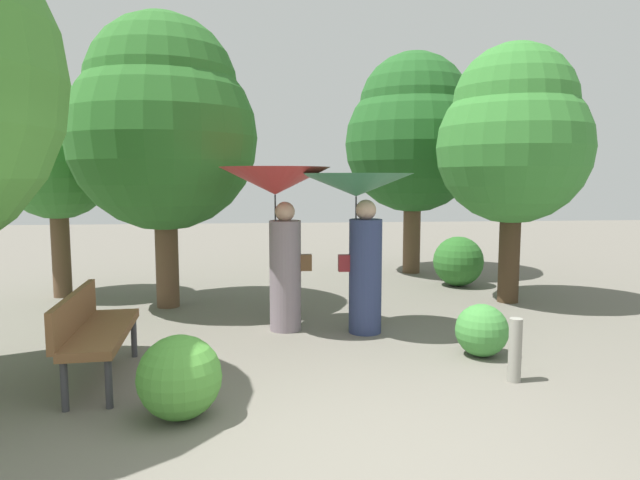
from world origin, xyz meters
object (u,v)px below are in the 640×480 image
object	(u,v)px
person_right	(359,213)
path_marker_post	(515,350)
park_bench	(93,327)
person_left	(278,206)
tree_mid_right	(414,132)
tree_near_right	(514,135)
tree_near_left	(163,122)
tree_mid_left	(56,153)

from	to	relation	value
person_right	path_marker_post	size ratio (longest dim) A/B	3.24
person_right	park_bench	size ratio (longest dim) A/B	1.26
person_left	tree_mid_right	world-z (taller)	tree_mid_right
park_bench	path_marker_post	xyz separation A→B (m)	(3.87, -0.40, -0.21)
tree_mid_right	tree_near_right	bearing A→B (deg)	-74.23
park_bench	tree_mid_right	world-z (taller)	tree_mid_right
tree_near_left	path_marker_post	distance (m)	5.56
person_right	park_bench	world-z (taller)	person_right
person_left	tree_mid_right	bearing A→B (deg)	-32.61
tree_mid_right	park_bench	bearing A→B (deg)	-128.93
park_bench	path_marker_post	size ratio (longest dim) A/B	2.57
person_right	tree_near_right	distance (m)	3.12
tree_near_right	person_right	bearing A→B (deg)	-150.50
path_marker_post	tree_near_right	bearing A→B (deg)	66.64
person_right	path_marker_post	world-z (taller)	person_right
path_marker_post	park_bench	bearing A→B (deg)	174.12
tree_mid_left	tree_mid_right	distance (m)	6.35
person_right	park_bench	xyz separation A→B (m)	(-2.71, -1.38, -0.95)
tree_mid_left	person_left	bearing A→B (deg)	-34.33
person_right	tree_near_left	size ratio (longest dim) A/B	0.46
tree_near_right	tree_near_left	bearing A→B (deg)	177.85
person_left	tree_near_right	bearing A→B (deg)	-68.64
person_left	park_bench	xyz separation A→B (m)	(-1.75, -1.59, -1.03)
tree_near_right	tree_mid_right	bearing A→B (deg)	105.77
tree_near_right	path_marker_post	world-z (taller)	tree_near_right
tree_mid_right	path_marker_post	size ratio (longest dim) A/B	7.20
person_left	tree_mid_left	size ratio (longest dim) A/B	0.60
tree_near_left	tree_mid_right	xyz separation A→B (m)	(4.32, 2.54, 0.10)
park_bench	tree_mid_left	xyz separation A→B (m)	(-1.62, 3.89, 1.75)
person_left	path_marker_post	xyz separation A→B (m)	(2.12, -1.99, -1.24)
tree_near_left	tree_near_right	world-z (taller)	tree_near_left
person_right	park_bench	distance (m)	3.18
tree_near_right	park_bench	bearing A→B (deg)	-151.77
person_left	park_bench	size ratio (longest dim) A/B	1.31
tree_near_right	path_marker_post	size ratio (longest dim) A/B	6.45
person_left	tree_near_right	size ratio (longest dim) A/B	0.52
person_left	tree_near_left	xyz separation A→B (m)	(-1.58, 1.42, 1.12)
tree_near_right	tree_mid_left	size ratio (longest dim) A/B	1.14
park_bench	tree_near_right	world-z (taller)	tree_near_right
person_left	path_marker_post	distance (m)	3.16
person_right	tree_mid_left	size ratio (longest dim) A/B	0.58
person_right	tree_near_left	xyz separation A→B (m)	(-2.54, 1.63, 1.20)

